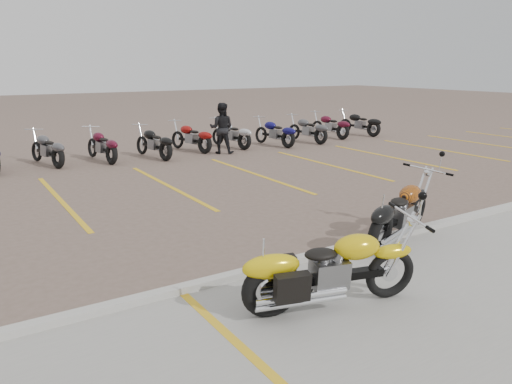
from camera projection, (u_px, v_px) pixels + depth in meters
ground at (248, 227)px, 9.76m from camera, size 100.00×100.00×0.00m
concrete_apron at (440, 326)px, 6.06m from camera, size 60.00×5.00×0.01m
curb at (312, 257)px, 8.10m from camera, size 60.00×0.18×0.12m
parking_stripes at (169, 186)px, 13.04m from camera, size 38.00×5.50×0.01m
yellow_cruiser at (327, 273)px, 6.40m from camera, size 2.38×0.77×1.00m
flame_cruiser at (397, 215)px, 8.88m from camera, size 2.28×0.95×0.98m
person_b at (222, 128)px, 17.65m from camera, size 1.11×1.07×1.79m
bg_bike_row at (149, 141)px, 17.09m from camera, size 20.81×2.09×1.10m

